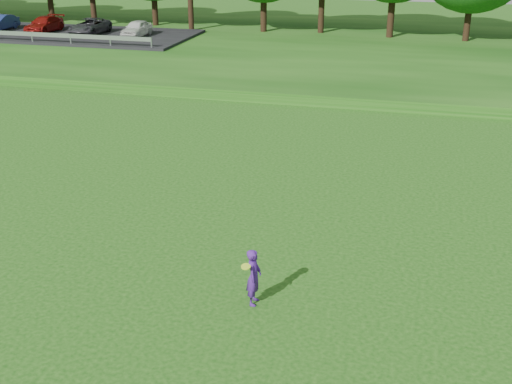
# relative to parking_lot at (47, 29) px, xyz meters

# --- Properties ---
(ground) EXTENTS (140.00, 140.00, 0.00)m
(ground) POSITION_rel_parking_lot_xyz_m (23.71, -32.81, -1.03)
(ground) COLOR #13450D
(ground) RESTS_ON ground
(berm) EXTENTS (130.00, 30.00, 0.60)m
(berm) POSITION_rel_parking_lot_xyz_m (23.71, 1.19, -0.73)
(berm) COLOR #13450D
(berm) RESTS_ON ground
(walking_path) EXTENTS (130.00, 1.60, 0.04)m
(walking_path) POSITION_rel_parking_lot_xyz_m (23.71, -12.81, -1.01)
(walking_path) COLOR gray
(walking_path) RESTS_ON ground
(parking_lot) EXTENTS (24.00, 9.00, 1.38)m
(parking_lot) POSITION_rel_parking_lot_xyz_m (0.00, 0.00, 0.00)
(parking_lot) COLOR black
(parking_lot) RESTS_ON berm
(woman) EXTENTS (0.45, 0.63, 1.50)m
(woman) POSITION_rel_parking_lot_xyz_m (25.77, -32.61, -0.28)
(woman) COLOR #471C7E
(woman) RESTS_ON ground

